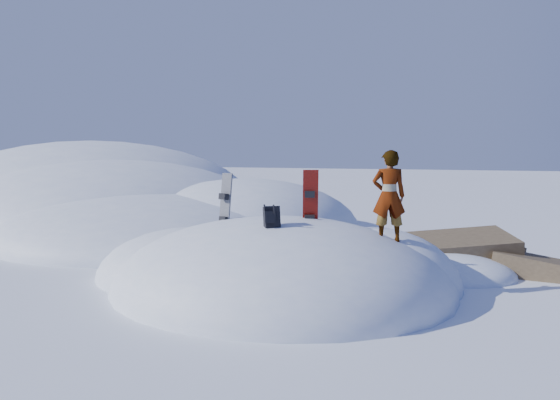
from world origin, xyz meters
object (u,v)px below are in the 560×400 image
(snowboard_dark, at_px, (225,211))
(person, at_px, (389,196))
(snowboard_red, at_px, (310,209))
(backpack, at_px, (271,217))

(snowboard_dark, xyz_separation_m, person, (3.44, -0.11, 0.41))
(snowboard_red, height_order, backpack, snowboard_red)
(snowboard_dark, bearing_deg, backpack, -9.71)
(snowboard_red, bearing_deg, snowboard_dark, 165.63)
(snowboard_dark, bearing_deg, person, 25.76)
(snowboard_red, distance_m, person, 1.63)
(snowboard_red, bearing_deg, backpack, -129.85)
(snowboard_red, relative_size, backpack, 3.48)
(backpack, relative_size, person, 0.27)
(snowboard_dark, bearing_deg, snowboard_red, 29.21)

